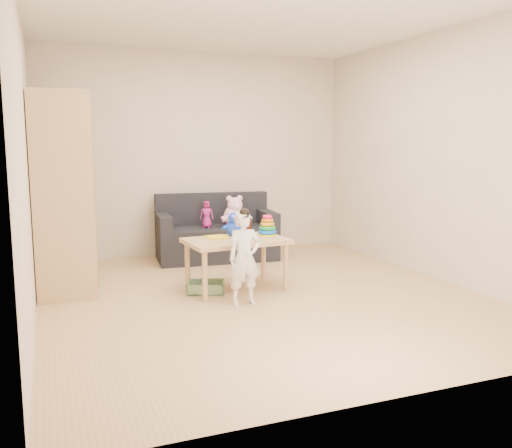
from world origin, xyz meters
name	(u,v)px	position (x,y,z in m)	size (l,w,h in m)	color
room	(261,158)	(0.00, 0.00, 1.30)	(4.50, 4.50, 4.50)	tan
wardrobe	(61,193)	(-1.73, 0.92, 0.95)	(0.53, 1.06, 1.91)	tan
sofa	(217,243)	(0.09, 1.72, 0.20)	(1.45, 0.72, 0.41)	black
play_table	(236,264)	(-0.15, 0.27, 0.26)	(0.97, 0.61, 0.51)	tan
storage_bin	(206,287)	(-0.46, 0.28, 0.05)	(0.36, 0.27, 0.11)	gray
toddler	(245,259)	(-0.24, -0.23, 0.41)	(0.31, 0.20, 0.83)	white
pink_bear	(234,214)	(0.29, 1.61, 0.57)	(0.29, 0.25, 0.33)	#FFBBE3
doll	(207,215)	(-0.04, 1.68, 0.57)	(0.16, 0.11, 0.33)	#B2217C
ring_stacker	(267,228)	(0.20, 0.33, 0.59)	(0.19, 0.19, 0.21)	yellow
brown_bottle	(248,227)	(0.04, 0.43, 0.60)	(0.07, 0.07, 0.21)	black
blue_plush	(234,224)	(-0.12, 0.45, 0.63)	(0.20, 0.16, 0.25)	blue
wooden_figure	(234,235)	(-0.19, 0.21, 0.56)	(0.04, 0.04, 0.11)	brown
yellow_book	(217,237)	(-0.31, 0.40, 0.52)	(0.20, 0.20, 0.01)	yellow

